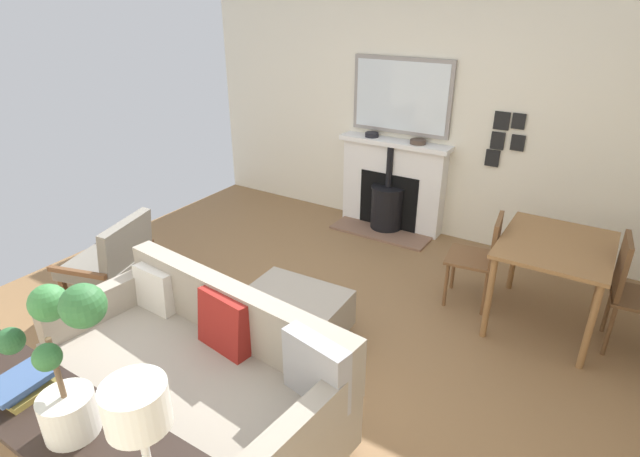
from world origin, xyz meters
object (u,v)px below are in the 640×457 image
Objects in this scene: book_stack at (22,385)px; dining_chair_by_back_wall at (630,287)px; mantel_bowl_near at (372,134)px; potted_plant at (61,359)px; mantel_bowl_far at (418,141)px; sofa at (200,375)px; fireplace at (391,191)px; table_lamp_far_end at (137,410)px; ottoman at (295,311)px; dining_table at (555,255)px; dining_chair_near_fireplace at (482,253)px; armchair_accent at (113,257)px; console_table at (58,427)px.

book_stack is 0.33× the size of dining_chair_by_back_wall.
potted_plant reaches higher than mantel_bowl_near.
mantel_bowl_far is 3.38m from sofa.
table_lamp_far_end reaches higher than fireplace.
ottoman is 0.88× the size of dining_chair_by_back_wall.
fireplace is 1.32× the size of dining_table.
dining_chair_by_back_wall is at bearing 141.93° from book_stack.
mantel_bowl_far is 0.22× the size of potted_plant.
mantel_bowl_near is 2.01m from dining_chair_near_fireplace.
potted_plant is 0.79× the size of dining_table.
mantel_bowl_near is 4.20m from potted_plant.
table_lamp_far_end is at bearing 36.81° from sofa.
dining_table is at bearing 144.26° from sofa.
armchair_accent is 0.48× the size of console_table.
book_stack is at bearing -90.21° from table_lamp_far_end.
potted_plant reaches higher than dining_table.
mantel_bowl_near reaches higher than dining_chair_by_back_wall.
dining_chair_near_fireplace is (-3.07, 0.44, -0.62)m from table_lamp_far_end.
dining_table is 0.56m from dining_chair_near_fireplace.
console_table is at bearing -35.16° from dining_chair_by_back_wall.
mantel_bowl_far is (0.00, 0.55, -0.00)m from mantel_bowl_near.
potted_plant is at bearing 6.01° from fireplace.
dining_chair_by_back_wall reaches higher than book_stack.
table_lamp_far_end is (0.84, 0.63, 0.75)m from sofa.
sofa is (3.31, 0.54, -0.70)m from mantel_bowl_near.
dining_chair_near_fireplace is at bearing 44.66° from mantel_bowl_far.
armchair_accent reaches higher than dining_table.
table_lamp_far_end is 0.49× the size of dining_table.
fireplace is 1.59× the size of ottoman.
dining_chair_by_back_wall reaches higher than sofa.
book_stack is at bearing -90.76° from console_table.
armchair_accent is at bearing -137.41° from book_stack.
mantel_bowl_near is at bearing -90.00° from mantel_bowl_far.
fireplace is 4.27m from table_lamp_far_end.
table_lamp_far_end is at bearing 18.63° from ottoman.
mantel_bowl_far is at bearing -124.09° from dining_table.
table_lamp_far_end is (-0.00, 0.64, 0.44)m from console_table.
table_lamp_far_end is 3.46m from dining_chair_by_back_wall.
sofa reaches higher than ottoman.
armchair_accent is 2.10m from console_table.
mantel_bowl_far is 4.16m from console_table.
dining_table is at bearing 55.91° from mantel_bowl_far.
mantel_bowl_far is at bearing 150.34° from armchair_accent.
table_lamp_far_end reaches higher than dining_table.
mantel_bowl_far is 0.19× the size of dining_chair_by_back_wall.
book_stack is (-0.00, -0.88, -0.31)m from table_lamp_far_end.
potted_plant is at bearing 50.71° from armchair_accent.
table_lamp_far_end is 0.45m from potted_plant.
mantel_bowl_near reaches higher than console_table.
book_stack is (0.83, -0.25, 0.44)m from sofa.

